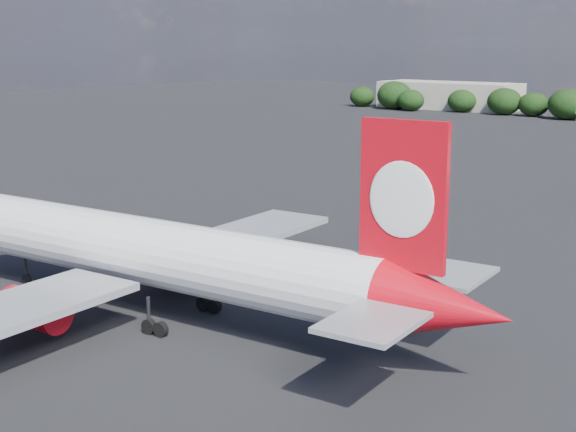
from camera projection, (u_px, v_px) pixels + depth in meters
The scene contains 3 objects.
ground at pixel (422, 199), 103.80m from camera, with size 500.00×500.00×0.00m, color black.
qantas_airliner at pixel (172, 258), 57.20m from camera, with size 47.71×45.40×15.56m.
terminal_building at pixel (449, 95), 243.39m from camera, with size 42.00×16.00×8.00m.
Camera 1 is at (49.95, -30.53, 19.82)m, focal length 50.00 mm.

